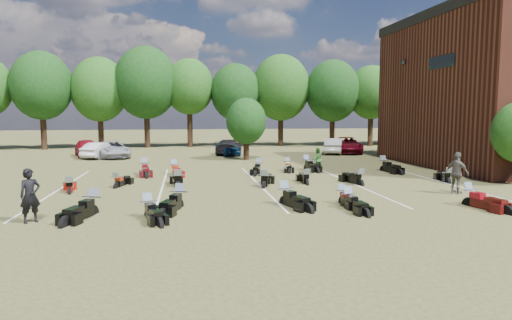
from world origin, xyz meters
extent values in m
plane|color=brown|center=(0.00, 0.00, 0.00)|extent=(160.00, 160.00, 0.00)
imported|color=maroon|center=(-15.18, 20.31, 0.75)|extent=(2.99, 4.70, 1.49)
imported|color=silver|center=(-13.79, 18.64, 0.65)|extent=(2.69, 4.19, 1.31)
imported|color=#9B9CA3|center=(-12.84, 18.86, 0.70)|extent=(3.76, 5.51, 1.40)
imported|color=black|center=(-2.94, 20.43, 0.68)|extent=(2.97, 4.98, 1.35)
imported|color=navy|center=(-3.09, 19.77, 0.67)|extent=(2.25, 4.15, 1.34)
imported|color=beige|center=(6.60, 19.52, 0.71)|extent=(2.96, 4.58, 1.42)
imported|color=#51040F|center=(8.00, 19.92, 0.74)|extent=(3.56, 5.76, 1.49)
imported|color=#323136|center=(13.59, 19.35, 0.74)|extent=(3.33, 5.49, 1.49)
imported|color=black|center=(-12.12, -3.97, 0.95)|extent=(0.82, 0.76, 1.89)
imported|color=#2D6927|center=(1.56, 7.68, 0.77)|extent=(0.83, 0.69, 1.55)
imported|color=#56504A|center=(5.69, -1.10, 0.98)|extent=(0.92, 1.24, 1.96)
cube|color=black|center=(9.35, 12.00, 7.50)|extent=(0.30, 0.40, 0.30)
cube|color=black|center=(9.47, 7.00, 7.00)|extent=(0.06, 3.00, 0.80)
cylinder|color=black|center=(-21.00, 29.00, 2.04)|extent=(0.58, 0.58, 4.08)
ellipsoid|color=#1E4C19|center=(-21.00, 29.00, 6.33)|extent=(6.00, 6.00, 6.90)
cylinder|color=black|center=(-16.00, 29.00, 2.04)|extent=(0.58, 0.58, 4.08)
ellipsoid|color=#1E4C19|center=(-16.00, 29.00, 6.33)|extent=(6.00, 6.00, 6.90)
cylinder|color=black|center=(-11.00, 29.00, 2.04)|extent=(0.57, 0.58, 4.08)
ellipsoid|color=#1E4C19|center=(-11.00, 29.00, 6.33)|extent=(6.00, 6.00, 6.90)
cylinder|color=black|center=(-6.00, 29.00, 2.04)|extent=(0.57, 0.58, 4.08)
ellipsoid|color=#1E4C19|center=(-6.00, 29.00, 6.33)|extent=(6.00, 6.00, 6.90)
cylinder|color=black|center=(-1.00, 29.00, 2.04)|extent=(0.58, 0.58, 4.08)
ellipsoid|color=#1E4C19|center=(-1.00, 29.00, 6.33)|extent=(6.00, 6.00, 6.90)
cylinder|color=black|center=(4.00, 29.00, 2.04)|extent=(0.57, 0.58, 4.08)
ellipsoid|color=#1E4C19|center=(4.00, 29.00, 6.33)|extent=(6.00, 6.00, 6.90)
cylinder|color=black|center=(9.00, 29.00, 2.04)|extent=(0.57, 0.58, 4.08)
ellipsoid|color=#1E4C19|center=(9.00, 29.00, 6.33)|extent=(6.00, 6.00, 6.90)
cylinder|color=black|center=(14.00, 29.00, 2.04)|extent=(0.57, 0.58, 4.08)
ellipsoid|color=#1E4C19|center=(14.00, 29.00, 6.33)|extent=(6.00, 6.00, 6.90)
cylinder|color=black|center=(19.00, 29.00, 2.04)|extent=(0.58, 0.58, 4.08)
ellipsoid|color=#1E4C19|center=(19.00, 29.00, 6.33)|extent=(6.00, 6.00, 6.90)
cylinder|color=black|center=(24.00, 29.00, 2.04)|extent=(0.58, 0.58, 4.08)
ellipsoid|color=#1E4C19|center=(24.00, 29.00, 6.33)|extent=(6.00, 6.00, 6.90)
cylinder|color=black|center=(-2.00, 15.50, 0.95)|extent=(0.24, 0.24, 1.90)
sphere|color=#1E4C19|center=(-2.00, 15.50, 3.10)|extent=(3.20, 3.20, 3.20)
cube|color=silver|center=(-13.00, 3.00, 0.01)|extent=(0.10, 14.00, 0.01)
cube|color=silver|center=(-8.00, 3.00, 0.01)|extent=(0.10, 14.00, 0.01)
cube|color=silver|center=(-3.00, 3.00, 0.01)|extent=(0.10, 14.00, 0.01)
cube|color=silver|center=(2.00, 3.00, 0.01)|extent=(0.10, 14.00, 0.01)
cube|color=silver|center=(7.00, 3.00, 0.01)|extent=(0.10, 14.00, 0.01)
camera|label=1|loc=(-6.80, -20.45, 3.82)|focal=32.00mm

